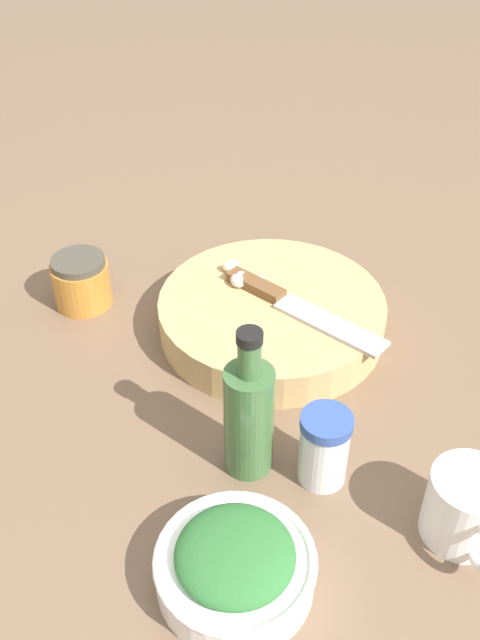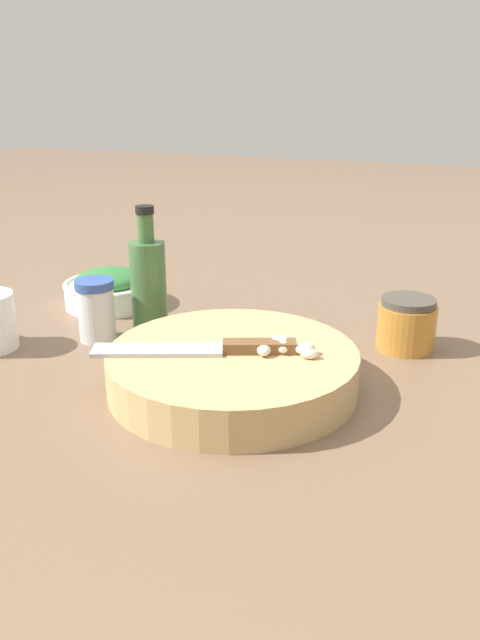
# 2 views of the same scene
# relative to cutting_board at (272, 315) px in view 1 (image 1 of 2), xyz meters

# --- Properties ---
(ground_plane) EXTENTS (5.00, 5.00, 0.00)m
(ground_plane) POSITION_rel_cutting_board_xyz_m (-0.02, 0.05, -0.02)
(ground_plane) COLOR brown
(cutting_board) EXTENTS (0.29, 0.29, 0.05)m
(cutting_board) POSITION_rel_cutting_board_xyz_m (0.00, 0.00, 0.00)
(cutting_board) COLOR tan
(cutting_board) RESTS_ON ground_plane
(chef_knife) EXTENTS (0.22, 0.12, 0.01)m
(chef_knife) POSITION_rel_cutting_board_xyz_m (-0.02, -0.02, 0.03)
(chef_knife) COLOR brown
(chef_knife) RESTS_ON cutting_board
(garlic_cloves) EXTENTS (0.07, 0.05, 0.02)m
(garlic_cloves) POSITION_rel_cutting_board_xyz_m (0.06, 0.02, 0.03)
(garlic_cloves) COLOR silver
(garlic_cloves) RESTS_ON cutting_board
(herb_bowl) EXTENTS (0.15, 0.15, 0.06)m
(herb_bowl) POSITION_rel_cutting_board_xyz_m (-0.30, 0.20, 0.00)
(herb_bowl) COLOR white
(herb_bowl) RESTS_ON ground_plane
(spice_jar) EXTENTS (0.05, 0.05, 0.09)m
(spice_jar) POSITION_rel_cutting_board_xyz_m (-0.23, 0.06, 0.02)
(spice_jar) COLOR silver
(spice_jar) RESTS_ON ground_plane
(coffee_mug) EXTENTS (0.10, 0.08, 0.08)m
(coffee_mug) POSITION_rel_cutting_board_xyz_m (-0.35, -0.02, 0.01)
(coffee_mug) COLOR white
(coffee_mug) RESTS_ON ground_plane
(honey_jar) EXTENTS (0.08, 0.08, 0.07)m
(honey_jar) POSITION_rel_cutting_board_xyz_m (0.16, 0.20, 0.01)
(honey_jar) COLOR #BC7A2D
(honey_jar) RESTS_ON ground_plane
(oil_bottle) EXTENTS (0.05, 0.05, 0.18)m
(oil_bottle) POSITION_rel_cutting_board_xyz_m (-0.19, 0.13, 0.05)
(oil_bottle) COLOR #3D6638
(oil_bottle) RESTS_ON ground_plane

